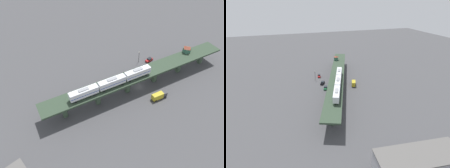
% 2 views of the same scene
% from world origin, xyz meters
% --- Properties ---
extents(ground_plane, '(400.00, 400.00, 0.00)m').
position_xyz_m(ground_plane, '(0.00, 0.00, 0.00)').
color(ground_plane, '#424244').
extents(elevated_viaduct, '(39.04, 89.42, 8.37)m').
position_xyz_m(elevated_viaduct, '(-0.07, -0.18, 7.17)').
color(elevated_viaduct, '#2C3D2C').
rests_on(elevated_viaduct, ground).
extents(subway_train, '(15.22, 35.95, 4.45)m').
position_xyz_m(subway_train, '(3.84, 14.82, 10.91)').
color(subway_train, silver).
rests_on(subway_train, elevated_viaduct).
extents(signal_hut, '(4.12, 4.12, 3.40)m').
position_xyz_m(signal_hut, '(-7.59, -28.19, 10.17)').
color(signal_hut, '#33604C').
rests_on(signal_hut, elevated_viaduct).
extents(street_car_black, '(3.78, 4.71, 1.89)m').
position_xyz_m(street_car_black, '(7.79, -7.29, 0.94)').
color(street_car_black, black).
rests_on(street_car_black, ground).
extents(street_car_green, '(3.24, 4.75, 1.89)m').
position_xyz_m(street_car_green, '(7.56, 0.18, 0.94)').
color(street_car_green, '#1E6638').
rests_on(street_car_green, ground).
extents(street_car_red, '(2.45, 4.62, 1.89)m').
position_xyz_m(street_car_red, '(7.69, -19.54, 0.94)').
color(street_car_red, '#AD1E1E').
rests_on(street_car_red, ground).
extents(delivery_truck, '(4.70, 7.53, 3.20)m').
position_xyz_m(delivery_truck, '(-11.13, 0.15, 1.76)').
color(delivery_truck, '#333338').
rests_on(delivery_truck, ground).
extents(street_lamp, '(0.44, 0.44, 6.94)m').
position_xyz_m(street_lamp, '(11.29, -14.73, 4.11)').
color(street_lamp, black).
rests_on(street_lamp, ground).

